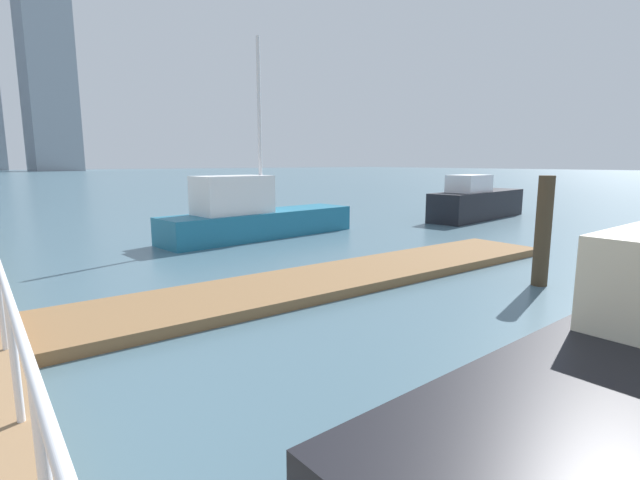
% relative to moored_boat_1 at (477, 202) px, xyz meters
% --- Properties ---
extents(ground_plane, '(300.00, 300.00, 0.00)m').
position_rel_moored_boat_1_xyz_m(ground_plane, '(-14.02, 3.29, -0.72)').
color(ground_plane, '#476675').
extents(floating_dock, '(12.04, 2.00, 0.18)m').
position_rel_moored_boat_1_xyz_m(floating_dock, '(-11.50, -4.78, -0.63)').
color(floating_dock, olive).
rests_on(floating_dock, ground_plane).
extents(boardwalk_railing, '(0.06, 25.06, 1.08)m').
position_rel_moored_boat_1_xyz_m(boardwalk_railing, '(-17.17, -7.81, 0.53)').
color(boardwalk_railing, white).
rests_on(boardwalk_railing, boardwalk).
extents(dock_piling_0, '(0.30, 0.30, 2.16)m').
position_rel_moored_boat_1_xyz_m(dock_piling_0, '(-8.45, -7.35, 0.36)').
color(dock_piling_0, '#473826').
rests_on(dock_piling_0, ground_plane).
extents(moored_boat_1, '(6.11, 2.30, 1.88)m').
position_rel_moored_boat_1_xyz_m(moored_boat_1, '(0.00, 0.00, 0.00)').
color(moored_boat_1, black).
rests_on(moored_boat_1, ground_plane).
extents(moored_boat_3, '(6.83, 2.30, 6.21)m').
position_rel_moored_boat_1_xyz_m(moored_boat_3, '(-10.10, 1.23, -0.00)').
color(moored_boat_3, '#1E6B8C').
rests_on(moored_boat_3, ground_plane).
extents(skyline_tower_3, '(12.43, 12.57, 48.00)m').
position_rel_moored_boat_1_xyz_m(skyline_tower_3, '(1.87, 131.40, 23.28)').
color(skyline_tower_3, '#8C939E').
rests_on(skyline_tower_3, ground_plane).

